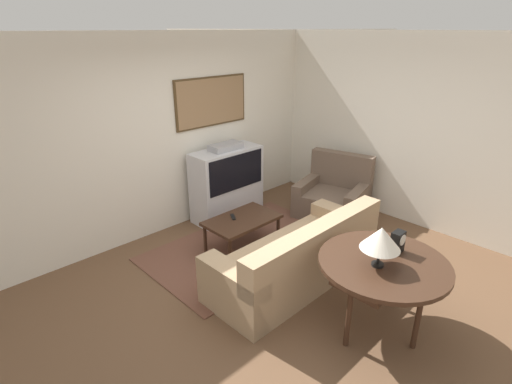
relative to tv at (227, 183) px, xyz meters
name	(u,v)px	position (x,y,z in m)	size (l,w,h in m)	color
ground_plane	(278,285)	(-0.77, -1.79, -0.55)	(12.00, 12.00, 0.00)	brown
wall_back	(167,136)	(-0.76, 0.34, 0.80)	(12.00, 0.10, 2.70)	silver
wall_right	(405,131)	(1.86, -1.79, 0.80)	(0.06, 12.00, 2.70)	silver
area_rug	(245,246)	(-0.45, -0.89, -0.55)	(2.56, 1.57, 0.01)	brown
tv	(227,183)	(0.00, 0.00, 0.00)	(1.11, 0.46, 1.17)	silver
couch	(298,259)	(-0.54, -1.87, -0.26)	(2.14, 0.87, 0.81)	tan
armchair	(333,197)	(1.24, -1.08, -0.26)	(1.09, 1.17, 0.93)	brown
coffee_table	(242,222)	(-0.50, -0.89, -0.16)	(0.95, 0.59, 0.44)	#3D2619
console_table	(384,267)	(-0.58, -2.92, 0.13)	(1.20, 1.20, 0.75)	#3D2619
table_lamp	(381,239)	(-0.69, -2.91, 0.47)	(0.36, 0.36, 0.38)	black
mantel_clock	(398,242)	(-0.34, -2.91, 0.30)	(0.13, 0.10, 0.21)	black
remote	(233,217)	(-0.57, -0.79, -0.10)	(0.12, 0.16, 0.02)	black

